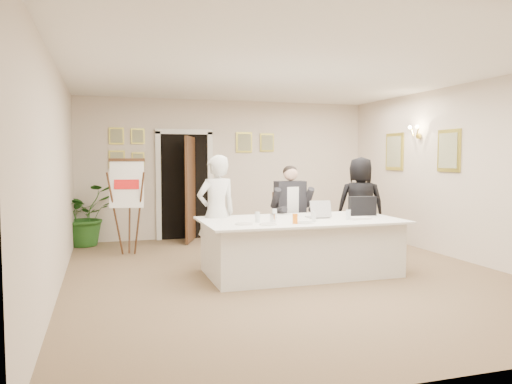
{
  "coord_description": "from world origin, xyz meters",
  "views": [
    {
      "loc": [
        -2.45,
        -6.52,
        1.64
      ],
      "look_at": [
        -0.27,
        0.6,
        1.12
      ],
      "focal_mm": 35.0,
      "sensor_mm": 36.0,
      "label": 1
    }
  ],
  "objects_px": {
    "paper_stack": "(359,218)",
    "steel_jug": "(273,218)",
    "laptop": "(317,208)",
    "flip_chart": "(128,212)",
    "oj_glass": "(295,219)",
    "potted_palm": "(85,215)",
    "conference_table": "(300,246)",
    "seated_man": "(291,211)",
    "standing_woman": "(360,204)",
    "laptop_bag": "(362,206)",
    "standing_man": "(217,213)"
  },
  "relations": [
    {
      "from": "paper_stack",
      "to": "steel_jug",
      "type": "relative_size",
      "value": 2.66
    },
    {
      "from": "laptop",
      "to": "flip_chart",
      "type": "bearing_deg",
      "value": 144.92
    },
    {
      "from": "flip_chart",
      "to": "paper_stack",
      "type": "distance_m",
      "value": 3.82
    },
    {
      "from": "oj_glass",
      "to": "potted_palm",
      "type": "bearing_deg",
      "value": 126.52
    },
    {
      "from": "conference_table",
      "to": "paper_stack",
      "type": "height_order",
      "value": "paper_stack"
    },
    {
      "from": "flip_chart",
      "to": "seated_man",
      "type": "bearing_deg",
      "value": -22.11
    },
    {
      "from": "standing_woman",
      "to": "oj_glass",
      "type": "xyz_separation_m",
      "value": [
        -1.87,
        -1.66,
        0.02
      ]
    },
    {
      "from": "conference_table",
      "to": "oj_glass",
      "type": "height_order",
      "value": "oj_glass"
    },
    {
      "from": "laptop",
      "to": "seated_man",
      "type": "bearing_deg",
      "value": 94.9
    },
    {
      "from": "laptop",
      "to": "laptop_bag",
      "type": "bearing_deg",
      "value": 5.79
    },
    {
      "from": "seated_man",
      "to": "paper_stack",
      "type": "bearing_deg",
      "value": -70.52
    },
    {
      "from": "standing_man",
      "to": "potted_palm",
      "type": "height_order",
      "value": "standing_man"
    },
    {
      "from": "paper_stack",
      "to": "steel_jug",
      "type": "distance_m",
      "value": 1.25
    },
    {
      "from": "paper_stack",
      "to": "oj_glass",
      "type": "xyz_separation_m",
      "value": [
        -1.03,
        -0.18,
        0.05
      ]
    },
    {
      "from": "flip_chart",
      "to": "laptop",
      "type": "distance_m",
      "value": 3.24
    },
    {
      "from": "laptop_bag",
      "to": "potted_palm",
      "type": "bearing_deg",
      "value": 148.06
    },
    {
      "from": "conference_table",
      "to": "standing_woman",
      "type": "height_order",
      "value": "standing_woman"
    },
    {
      "from": "potted_palm",
      "to": "laptop",
      "type": "xyz_separation_m",
      "value": [
        3.28,
        -3.16,
        0.34
      ]
    },
    {
      "from": "standing_woman",
      "to": "potted_palm",
      "type": "height_order",
      "value": "standing_woman"
    },
    {
      "from": "laptop_bag",
      "to": "oj_glass",
      "type": "distance_m",
      "value": 1.42
    },
    {
      "from": "standing_man",
      "to": "standing_woman",
      "type": "distance_m",
      "value": 2.78
    },
    {
      "from": "laptop",
      "to": "steel_jug",
      "type": "height_order",
      "value": "laptop"
    },
    {
      "from": "flip_chart",
      "to": "laptop_bag",
      "type": "relative_size",
      "value": 3.89
    },
    {
      "from": "flip_chart",
      "to": "potted_palm",
      "type": "relative_size",
      "value": 1.38
    },
    {
      "from": "potted_palm",
      "to": "paper_stack",
      "type": "xyz_separation_m",
      "value": [
        3.75,
        -3.51,
        0.22
      ]
    },
    {
      "from": "paper_stack",
      "to": "steel_jug",
      "type": "height_order",
      "value": "steel_jug"
    },
    {
      "from": "laptop_bag",
      "to": "oj_glass",
      "type": "relative_size",
      "value": 3.13
    },
    {
      "from": "standing_woman",
      "to": "laptop_bag",
      "type": "height_order",
      "value": "standing_woman"
    },
    {
      "from": "conference_table",
      "to": "seated_man",
      "type": "relative_size",
      "value": 1.81
    },
    {
      "from": "paper_stack",
      "to": "oj_glass",
      "type": "bearing_deg",
      "value": -170.24
    },
    {
      "from": "steel_jug",
      "to": "standing_man",
      "type": "bearing_deg",
      "value": 129.29
    },
    {
      "from": "standing_woman",
      "to": "steel_jug",
      "type": "distance_m",
      "value": 2.53
    },
    {
      "from": "laptop",
      "to": "steel_jug",
      "type": "bearing_deg",
      "value": -157.31
    },
    {
      "from": "flip_chart",
      "to": "laptop",
      "type": "height_order",
      "value": "flip_chart"
    },
    {
      "from": "laptop_bag",
      "to": "laptop",
      "type": "bearing_deg",
      "value": -171.02
    },
    {
      "from": "conference_table",
      "to": "potted_palm",
      "type": "xyz_separation_m",
      "value": [
        -2.98,
        3.25,
        0.18
      ]
    },
    {
      "from": "seated_man",
      "to": "standing_woman",
      "type": "bearing_deg",
      "value": 5.78
    },
    {
      "from": "oj_glass",
      "to": "steel_jug",
      "type": "distance_m",
      "value": 0.33
    },
    {
      "from": "conference_table",
      "to": "laptop",
      "type": "bearing_deg",
      "value": 16.69
    },
    {
      "from": "seated_man",
      "to": "oj_glass",
      "type": "distance_m",
      "value": 1.57
    },
    {
      "from": "flip_chart",
      "to": "paper_stack",
      "type": "height_order",
      "value": "flip_chart"
    },
    {
      "from": "seated_man",
      "to": "laptop_bag",
      "type": "bearing_deg",
      "value": -51.2
    },
    {
      "from": "standing_man",
      "to": "oj_glass",
      "type": "bearing_deg",
      "value": 115.18
    },
    {
      "from": "paper_stack",
      "to": "steel_jug",
      "type": "bearing_deg",
      "value": 176.88
    },
    {
      "from": "flip_chart",
      "to": "potted_palm",
      "type": "xyz_separation_m",
      "value": [
        -0.72,
        1.18,
        -0.16
      ]
    },
    {
      "from": "flip_chart",
      "to": "oj_glass",
      "type": "distance_m",
      "value": 3.21
    },
    {
      "from": "laptop",
      "to": "paper_stack",
      "type": "bearing_deg",
      "value": -34.05
    },
    {
      "from": "standing_woman",
      "to": "potted_palm",
      "type": "distance_m",
      "value": 5.03
    },
    {
      "from": "paper_stack",
      "to": "laptop_bag",
      "type": "bearing_deg",
      "value": 55.25
    },
    {
      "from": "flip_chart",
      "to": "laptop",
      "type": "bearing_deg",
      "value": -37.68
    }
  ]
}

